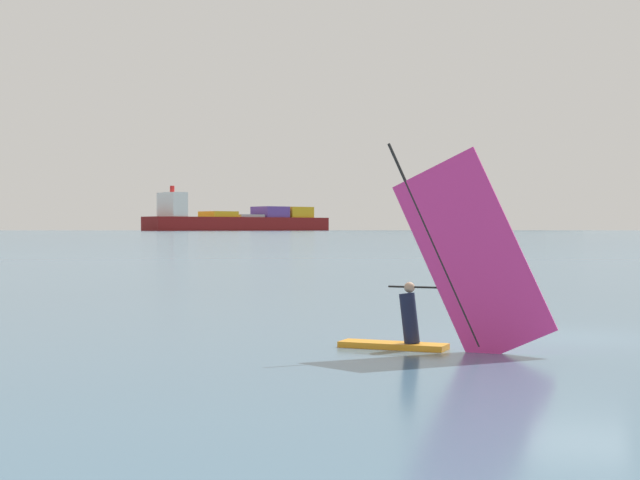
# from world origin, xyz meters

# --- Properties ---
(ground_plane) EXTENTS (4000.00, 4000.00, 0.00)m
(ground_plane) POSITION_xyz_m (0.00, 0.00, 0.00)
(ground_plane) COLOR #476B84
(windsurfer) EXTENTS (4.44, 1.08, 4.49)m
(windsurfer) POSITION_xyz_m (-2.61, -3.04, 1.24)
(windsurfer) COLOR orange
(windsurfer) RESTS_ON ground_plane
(cargo_ship) EXTENTS (142.11, 167.32, 39.99)m
(cargo_ship) POSITION_xyz_m (-277.13, 825.52, 9.96)
(cargo_ship) COLOR maroon
(cargo_ship) RESTS_ON ground_plane
(distant_headland) EXTENTS (738.00, 444.35, 29.10)m
(distant_headland) POSITION_xyz_m (-300.30, 1657.02, 14.55)
(distant_headland) COLOR #4C564C
(distant_headland) RESTS_ON ground_plane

